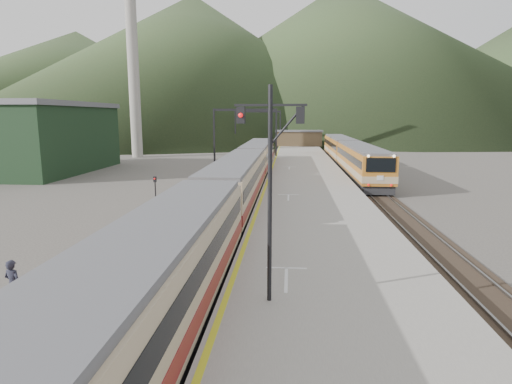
# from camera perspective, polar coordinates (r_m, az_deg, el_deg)

# --- Properties ---
(track_main) EXTENTS (2.60, 200.00, 0.23)m
(track_main) POSITION_cam_1_polar(r_m,az_deg,el_deg) (49.44, 0.02, 2.17)
(track_main) COLOR black
(track_main) RESTS_ON ground
(track_far) EXTENTS (2.60, 200.00, 0.23)m
(track_far) POSITION_cam_1_polar(r_m,az_deg,el_deg) (50.08, -5.70, 2.22)
(track_far) COLOR black
(track_far) RESTS_ON ground
(track_second) EXTENTS (2.60, 200.00, 0.23)m
(track_second) POSITION_cam_1_polar(r_m,az_deg,el_deg) (49.87, 13.31, 1.97)
(track_second) COLOR black
(track_second) RESTS_ON ground
(platform) EXTENTS (8.00, 100.00, 1.00)m
(platform) POSITION_cam_1_polar(r_m,az_deg,el_deg) (47.28, 6.61, 2.26)
(platform) COLOR gray
(platform) RESTS_ON ground
(gantry_near) EXTENTS (9.55, 0.25, 8.00)m
(gantry_near) POSITION_cam_1_polar(r_m,az_deg,el_deg) (64.18, -1.48, 8.93)
(gantry_near) COLOR black
(gantry_near) RESTS_ON ground
(gantry_far) EXTENTS (9.55, 0.25, 8.00)m
(gantry_far) POSITION_cam_1_polar(r_m,az_deg,el_deg) (89.08, 0.23, 9.25)
(gantry_far) COLOR black
(gantry_far) RESTS_ON ground
(warehouse) EXTENTS (14.50, 20.50, 8.60)m
(warehouse) POSITION_cam_1_polar(r_m,az_deg,el_deg) (60.04, -27.71, 6.49)
(warehouse) COLOR black
(warehouse) RESTS_ON ground
(smokestack) EXTENTS (1.80, 1.80, 30.00)m
(smokestack) POSITION_cam_1_polar(r_m,az_deg,el_deg) (75.83, -16.05, 15.85)
(smokestack) COLOR #9E998E
(smokestack) RESTS_ON ground
(station_shed) EXTENTS (9.40, 4.40, 3.10)m
(station_shed) POSITION_cam_1_polar(r_m,az_deg,el_deg) (86.94, 5.73, 7.19)
(station_shed) COLOR brown
(station_shed) RESTS_ON platform
(hill_a) EXTENTS (180.00, 180.00, 60.00)m
(hill_a) POSITION_cam_1_polar(r_m,az_deg,el_deg) (204.91, -8.18, 16.46)
(hill_a) COLOR #2D4023
(hill_a) RESTS_ON ground
(hill_b) EXTENTS (220.00, 220.00, 75.00)m
(hill_b) POSITION_cam_1_polar(r_m,az_deg,el_deg) (242.18, 11.22, 17.16)
(hill_b) COLOR #2D4023
(hill_b) RESTS_ON ground
(hill_d) EXTENTS (200.00, 200.00, 55.00)m
(hill_d) POSITION_cam_1_polar(r_m,az_deg,el_deg) (278.71, -22.51, 13.58)
(hill_d) COLOR #2D4023
(hill_d) RESTS_ON ground
(main_train) EXTENTS (2.96, 60.75, 3.62)m
(main_train) POSITION_cam_1_polar(r_m,az_deg,el_deg) (31.80, -2.50, 1.32)
(main_train) COLOR tan
(main_train) RESTS_ON track_main
(second_train) EXTENTS (2.99, 40.69, 3.65)m
(second_train) POSITION_cam_1_polar(r_m,az_deg,el_deg) (57.50, 12.21, 5.05)
(second_train) COLOR #B46C22
(second_train) RESTS_ON track_second
(signal_mast) EXTENTS (2.20, 0.37, 6.80)m
(signal_mast) POSITION_cam_1_polar(r_m,az_deg,el_deg) (13.14, 1.88, 2.57)
(signal_mast) COLOR black
(signal_mast) RESTS_ON platform
(short_signal_a) EXTENTS (0.23, 0.17, 2.27)m
(short_signal_a) POSITION_cam_1_polar(r_m,az_deg,el_deg) (18.34, -18.40, -7.60)
(short_signal_a) COLOR black
(short_signal_a) RESTS_ON ground
(short_signal_b) EXTENTS (0.24, 0.19, 2.27)m
(short_signal_b) POSITION_cam_1_polar(r_m,az_deg,el_deg) (42.28, -4.99, 2.69)
(short_signal_b) COLOR black
(short_signal_b) RESTS_ON ground
(short_signal_c) EXTENTS (0.22, 0.16, 2.27)m
(short_signal_c) POSITION_cam_1_polar(r_m,az_deg,el_deg) (34.16, -13.29, 0.70)
(short_signal_c) COLOR black
(short_signal_c) RESTS_ON ground
(worker) EXTENTS (0.74, 0.56, 1.84)m
(worker) POSITION_cam_1_polar(r_m,az_deg,el_deg) (17.93, -29.64, -10.67)
(worker) COLOR #212230
(worker) RESTS_ON ground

